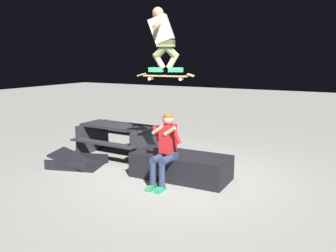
% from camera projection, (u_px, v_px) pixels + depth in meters
% --- Properties ---
extents(ground_plane, '(40.00, 40.00, 0.00)m').
position_uv_depth(ground_plane, '(177.00, 177.00, 6.87)').
color(ground_plane, gray).
extents(ledge_box_main, '(1.86, 0.84, 0.47)m').
position_uv_depth(ledge_box_main, '(181.00, 166.00, 6.79)').
color(ledge_box_main, black).
rests_on(ledge_box_main, ground).
extents(person_sitting_on_ledge, '(0.59, 0.75, 1.30)m').
position_uv_depth(person_sitting_on_ledge, '(165.00, 146.00, 6.34)').
color(person_sitting_on_ledge, '#2D3856').
rests_on(person_sitting_on_ledge, ground).
extents(skateboard, '(1.03, 0.48, 0.13)m').
position_uv_depth(skateboard, '(166.00, 76.00, 6.37)').
color(skateboard, '#AD8451').
extents(skater_airborne, '(0.64, 0.87, 1.12)m').
position_uv_depth(skater_airborne, '(163.00, 37.00, 6.26)').
color(skater_airborne, '#2D9E66').
extents(kicker_ramp, '(1.19, 1.00, 0.42)m').
position_uv_depth(kicker_ramp, '(77.00, 163.00, 7.55)').
color(kicker_ramp, black).
rests_on(kicker_ramp, ground).
extents(picnic_table_back, '(1.74, 1.39, 0.75)m').
position_uv_depth(picnic_table_back, '(118.00, 135.00, 8.28)').
color(picnic_table_back, '#28282D').
rests_on(picnic_table_back, ground).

